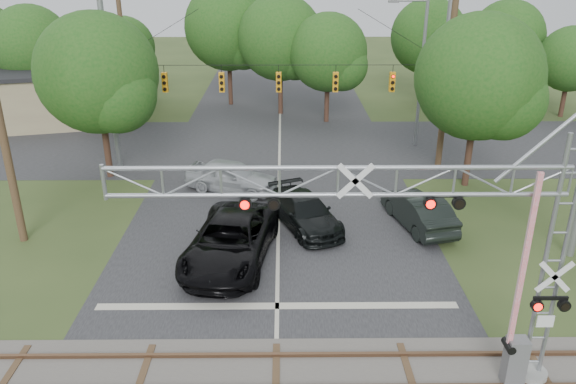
{
  "coord_description": "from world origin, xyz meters",
  "views": [
    {
      "loc": [
        0.24,
        -11.5,
        11.58
      ],
      "look_at": [
        0.41,
        7.5,
        3.63
      ],
      "focal_mm": 35.0,
      "sensor_mm": 36.0,
      "label": 1
    }
  ],
  "objects_px": {
    "car_dark": "(305,212)",
    "commercial_building": "(13,95)",
    "crossing_gantry": "(424,238)",
    "pickup_black": "(230,241)",
    "traffic_signal_span": "(295,72)",
    "streetlight": "(419,66)",
    "sedan_silver": "(231,176)"
  },
  "relations": [
    {
      "from": "car_dark",
      "to": "sedan_silver",
      "type": "xyz_separation_m",
      "value": [
        -3.77,
        4.38,
        0.1
      ]
    },
    {
      "from": "pickup_black",
      "to": "car_dark",
      "type": "xyz_separation_m",
      "value": [
        3.17,
        3.15,
        -0.18
      ]
    },
    {
      "from": "crossing_gantry",
      "to": "pickup_black",
      "type": "distance_m",
      "value": 10.06
    },
    {
      "from": "sedan_silver",
      "to": "car_dark",
      "type": "bearing_deg",
      "value": -117.79
    },
    {
      "from": "sedan_silver",
      "to": "commercial_building",
      "type": "height_order",
      "value": "commercial_building"
    },
    {
      "from": "traffic_signal_span",
      "to": "pickup_black",
      "type": "relative_size",
      "value": 2.9
    },
    {
      "from": "car_dark",
      "to": "commercial_building",
      "type": "distance_m",
      "value": 28.26
    },
    {
      "from": "crossing_gantry",
      "to": "traffic_signal_span",
      "type": "bearing_deg",
      "value": 99.3
    },
    {
      "from": "crossing_gantry",
      "to": "car_dark",
      "type": "distance_m",
      "value": 11.43
    },
    {
      "from": "car_dark",
      "to": "commercial_building",
      "type": "relative_size",
      "value": 0.27
    },
    {
      "from": "traffic_signal_span",
      "to": "streetlight",
      "type": "xyz_separation_m",
      "value": [
        7.94,
        4.27,
        -0.4
      ]
    },
    {
      "from": "crossing_gantry",
      "to": "traffic_signal_span",
      "type": "relative_size",
      "value": 0.64
    },
    {
      "from": "commercial_building",
      "to": "streetlight",
      "type": "bearing_deg",
      "value": -25.73
    },
    {
      "from": "crossing_gantry",
      "to": "traffic_signal_span",
      "type": "height_order",
      "value": "traffic_signal_span"
    },
    {
      "from": "traffic_signal_span",
      "to": "car_dark",
      "type": "distance_m",
      "value": 9.4
    },
    {
      "from": "pickup_black",
      "to": "commercial_building",
      "type": "xyz_separation_m",
      "value": [
        -18.19,
        21.6,
        1.09
      ]
    },
    {
      "from": "traffic_signal_span",
      "to": "car_dark",
      "type": "relative_size",
      "value": 3.78
    },
    {
      "from": "sedan_silver",
      "to": "pickup_black",
      "type": "bearing_deg",
      "value": -153.97
    },
    {
      "from": "crossing_gantry",
      "to": "commercial_building",
      "type": "distance_m",
      "value": 37.63
    },
    {
      "from": "pickup_black",
      "to": "sedan_silver",
      "type": "bearing_deg",
      "value": 103.55
    },
    {
      "from": "pickup_black",
      "to": "sedan_silver",
      "type": "xyz_separation_m",
      "value": [
        -0.6,
        7.53,
        -0.08
      ]
    },
    {
      "from": "streetlight",
      "to": "crossing_gantry",
      "type": "bearing_deg",
      "value": -102.29
    },
    {
      "from": "traffic_signal_span",
      "to": "pickup_black",
      "type": "height_order",
      "value": "traffic_signal_span"
    },
    {
      "from": "crossing_gantry",
      "to": "pickup_black",
      "type": "bearing_deg",
      "value": 129.16
    },
    {
      "from": "pickup_black",
      "to": "commercial_building",
      "type": "bearing_deg",
      "value": 139.1
    },
    {
      "from": "car_dark",
      "to": "streetlight",
      "type": "bearing_deg",
      "value": 36.03
    },
    {
      "from": "sedan_silver",
      "to": "traffic_signal_span",
      "type": "bearing_deg",
      "value": -22.14
    },
    {
      "from": "commercial_building",
      "to": "crossing_gantry",
      "type": "bearing_deg",
      "value": -63.84
    },
    {
      "from": "sedan_silver",
      "to": "crossing_gantry",
      "type": "bearing_deg",
      "value": -134.82
    },
    {
      "from": "pickup_black",
      "to": "commercial_building",
      "type": "height_order",
      "value": "commercial_building"
    },
    {
      "from": "traffic_signal_span",
      "to": "car_dark",
      "type": "bearing_deg",
      "value": -87.77
    },
    {
      "from": "pickup_black",
      "to": "streetlight",
      "type": "height_order",
      "value": "streetlight"
    }
  ]
}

